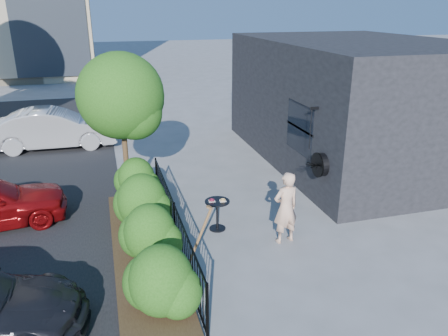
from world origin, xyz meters
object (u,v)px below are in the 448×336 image
object	(u,v)px
patio_tree	(124,101)
woman	(286,208)
shovel	(197,246)
car_silver	(54,129)
cafe_table	(217,210)

from	to	relation	value
patio_tree	woman	xyz separation A→B (m)	(3.16, -3.15, -1.93)
woman	shovel	size ratio (longest dim) A/B	1.10
patio_tree	shovel	world-z (taller)	patio_tree
car_silver	shovel	bearing A→B (deg)	-159.52
patio_tree	car_silver	distance (m)	6.43
cafe_table	car_silver	bearing A→B (deg)	118.24
patio_tree	cafe_table	size ratio (longest dim) A/B	5.00
woman	car_silver	world-z (taller)	woman
patio_tree	shovel	size ratio (longest dim) A/B	2.58
patio_tree	woman	size ratio (longest dim) A/B	2.36
shovel	car_silver	world-z (taller)	shovel
cafe_table	woman	bearing A→B (deg)	-36.18
woman	shovel	xyz separation A→B (m)	(-2.18, -0.78, -0.17)
car_silver	woman	bearing A→B (deg)	-146.59
cafe_table	shovel	bearing A→B (deg)	-116.57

